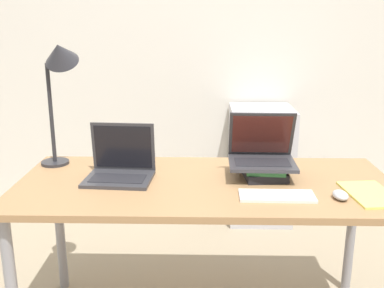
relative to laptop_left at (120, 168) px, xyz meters
name	(u,v)px	position (x,y,z in m)	size (l,w,h in m)	color
wall_back	(205,37)	(0.40, 1.54, 0.54)	(8.00, 0.05, 2.70)	silver
desk	(205,197)	(0.40, -0.04, -0.13)	(1.72, 0.76, 0.76)	#9E754C
laptop_left	(120,168)	(0.00, 0.00, 0.00)	(0.32, 0.26, 0.25)	#333338
book_stack	(264,170)	(0.67, 0.05, -0.02)	(0.21, 0.27, 0.06)	black
laptop_on_books	(262,153)	(0.66, 0.05, 0.06)	(0.31, 0.26, 0.24)	#333338
wireless_keyboard	(277,196)	(0.69, -0.22, -0.04)	(0.32, 0.13, 0.01)	white
mouse	(340,195)	(0.95, -0.23, -0.03)	(0.06, 0.10, 0.03)	#B2B2B7
notepad	(370,194)	(1.09, -0.19, -0.05)	(0.21, 0.31, 0.01)	#EFE066
desk_lamp	(59,69)	(-0.31, 0.17, 0.44)	(0.23, 0.20, 0.65)	#28282D
mini_fridge	(260,164)	(0.82, 1.26, -0.38)	(0.46, 0.48, 0.86)	silver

